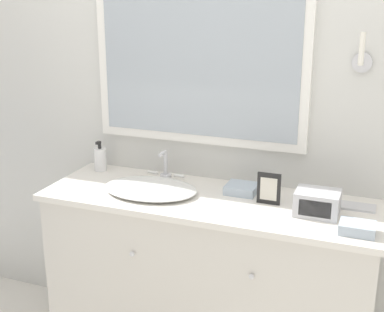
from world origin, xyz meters
The scene contains 9 objects.
wall_back centered at (0.00, 0.59, 1.28)m, with size 8.00×0.18×2.55m.
vanity_counter centered at (0.00, 0.29, 0.45)m, with size 1.63×0.55×0.90m.
sink_basin centered at (-0.30, 0.27, 0.92)m, with size 0.47×0.39×0.16m.
soap_bottle centered at (-0.69, 0.46, 0.96)m, with size 0.07×0.07×0.17m.
appliance_box centered at (0.51, 0.27, 0.95)m, with size 0.19×0.15×0.11m.
picture_frame centered at (0.28, 0.32, 0.97)m, with size 0.11×0.01×0.15m.
hand_towel_near_sink centered at (0.69, 0.14, 0.92)m, with size 0.14×0.11×0.04m.
hand_towel_far_corner centered at (0.12, 0.41, 0.92)m, with size 0.15×0.14×0.04m.
metal_tray centered at (0.67, 0.41, 0.90)m, with size 0.17×0.09×0.01m.
Camera 1 is at (0.77, -1.96, 1.85)m, focal length 50.00 mm.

